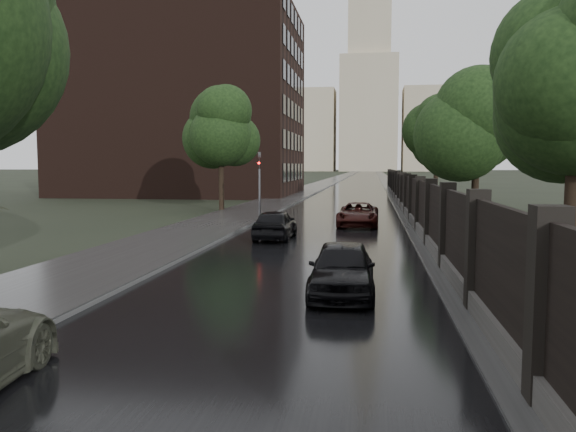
{
  "coord_description": "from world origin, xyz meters",
  "views": [
    {
      "loc": [
        2.3,
        -7.66,
        3.22
      ],
      "look_at": [
        -0.51,
        11.08,
        1.5
      ],
      "focal_mm": 35.0,
      "sensor_mm": 36.0,
      "label": 1
    }
  ],
  "objects_px": {
    "hatchback_left": "(275,224)",
    "tree_right_a": "(576,98)",
    "tree_right_c": "(436,144)",
    "car_right_near": "(342,268)",
    "tree_right_b": "(477,131)",
    "car_right_far": "(358,214)",
    "tree_left_far": "(221,136)",
    "traffic_light": "(259,179)"
  },
  "relations": [
    {
      "from": "car_right_near",
      "to": "traffic_light",
      "type": "bearing_deg",
      "value": 106.28
    },
    {
      "from": "car_right_far",
      "to": "tree_left_far",
      "type": "bearing_deg",
      "value": 141.49
    },
    {
      "from": "tree_right_a",
      "to": "car_right_near",
      "type": "bearing_deg",
      "value": -162.1
    },
    {
      "from": "traffic_light",
      "to": "car_right_far",
      "type": "xyz_separation_m",
      "value": [
        5.9,
        -2.95,
        -1.77
      ]
    },
    {
      "from": "tree_right_c",
      "to": "car_right_near",
      "type": "bearing_deg",
      "value": -99.87
    },
    {
      "from": "tree_right_a",
      "to": "hatchback_left",
      "type": "height_order",
      "value": "tree_right_a"
    },
    {
      "from": "hatchback_left",
      "to": "tree_right_a",
      "type": "bearing_deg",
      "value": 138.59
    },
    {
      "from": "hatchback_left",
      "to": "car_right_near",
      "type": "xyz_separation_m",
      "value": [
        3.44,
        -10.11,
        0.01
      ]
    },
    {
      "from": "traffic_light",
      "to": "car_right_far",
      "type": "distance_m",
      "value": 6.83
    },
    {
      "from": "tree_right_b",
      "to": "tree_right_c",
      "type": "height_order",
      "value": "same"
    },
    {
      "from": "tree_right_c",
      "to": "tree_right_b",
      "type": "bearing_deg",
      "value": -90.0
    },
    {
      "from": "tree_right_a",
      "to": "tree_right_b",
      "type": "bearing_deg",
      "value": 90.0
    },
    {
      "from": "tree_left_far",
      "to": "tree_right_a",
      "type": "height_order",
      "value": "tree_left_far"
    },
    {
      "from": "tree_left_far",
      "to": "traffic_light",
      "type": "bearing_deg",
      "value": -53.53
    },
    {
      "from": "tree_right_b",
      "to": "car_right_far",
      "type": "distance_m",
      "value": 7.31
    },
    {
      "from": "tree_left_far",
      "to": "tree_right_c",
      "type": "relative_size",
      "value": 1.05
    },
    {
      "from": "traffic_light",
      "to": "hatchback_left",
      "type": "distance_m",
      "value": 9.29
    },
    {
      "from": "tree_right_b",
      "to": "traffic_light",
      "type": "bearing_deg",
      "value": 165.76
    },
    {
      "from": "hatchback_left",
      "to": "car_right_far",
      "type": "relative_size",
      "value": 0.86
    },
    {
      "from": "car_right_near",
      "to": "car_right_far",
      "type": "height_order",
      "value": "car_right_near"
    },
    {
      "from": "tree_right_c",
      "to": "car_right_near",
      "type": "relative_size",
      "value": 1.78
    },
    {
      "from": "tree_right_a",
      "to": "tree_right_c",
      "type": "xyz_separation_m",
      "value": [
        0.0,
        32.0,
        0.0
      ]
    },
    {
      "from": "traffic_light",
      "to": "car_right_near",
      "type": "distance_m",
      "value": 19.87
    },
    {
      "from": "traffic_light",
      "to": "car_right_near",
      "type": "height_order",
      "value": "traffic_light"
    },
    {
      "from": "car_right_near",
      "to": "car_right_far",
      "type": "xyz_separation_m",
      "value": [
        0.0,
        15.95,
        -0.04
      ]
    },
    {
      "from": "tree_left_far",
      "to": "car_right_far",
      "type": "relative_size",
      "value": 1.63
    },
    {
      "from": "tree_right_b",
      "to": "car_right_near",
      "type": "relative_size",
      "value": 1.78
    },
    {
      "from": "tree_right_a",
      "to": "car_right_far",
      "type": "distance_m",
      "value": 15.84
    },
    {
      "from": "hatchback_left",
      "to": "tree_right_b",
      "type": "bearing_deg",
      "value": -148.27
    },
    {
      "from": "car_right_far",
      "to": "tree_right_a",
      "type": "bearing_deg",
      "value": -66.1
    },
    {
      "from": "tree_right_c",
      "to": "car_right_near",
      "type": "height_order",
      "value": "tree_right_c"
    },
    {
      "from": "tree_right_c",
      "to": "traffic_light",
      "type": "bearing_deg",
      "value": -128.18
    },
    {
      "from": "tree_right_b",
      "to": "hatchback_left",
      "type": "xyz_separation_m",
      "value": [
        -9.34,
        -5.8,
        -4.29
      ]
    },
    {
      "from": "tree_left_far",
      "to": "tree_right_a",
      "type": "relative_size",
      "value": 1.05
    },
    {
      "from": "tree_left_far",
      "to": "tree_right_b",
      "type": "height_order",
      "value": "tree_left_far"
    },
    {
      "from": "hatchback_left",
      "to": "car_right_far",
      "type": "distance_m",
      "value": 6.78
    },
    {
      "from": "tree_right_c",
      "to": "hatchback_left",
      "type": "distance_m",
      "value": 25.92
    },
    {
      "from": "traffic_light",
      "to": "hatchback_left",
      "type": "height_order",
      "value": "traffic_light"
    },
    {
      "from": "tree_right_a",
      "to": "car_right_near",
      "type": "relative_size",
      "value": 1.78
    },
    {
      "from": "tree_right_a",
      "to": "car_right_far",
      "type": "height_order",
      "value": "tree_right_a"
    },
    {
      "from": "hatchback_left",
      "to": "car_right_near",
      "type": "height_order",
      "value": "car_right_near"
    },
    {
      "from": "hatchback_left",
      "to": "car_right_far",
      "type": "height_order",
      "value": "hatchback_left"
    }
  ]
}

